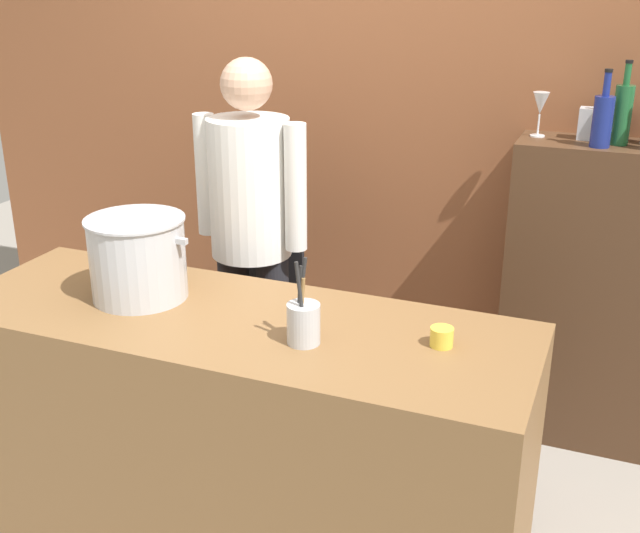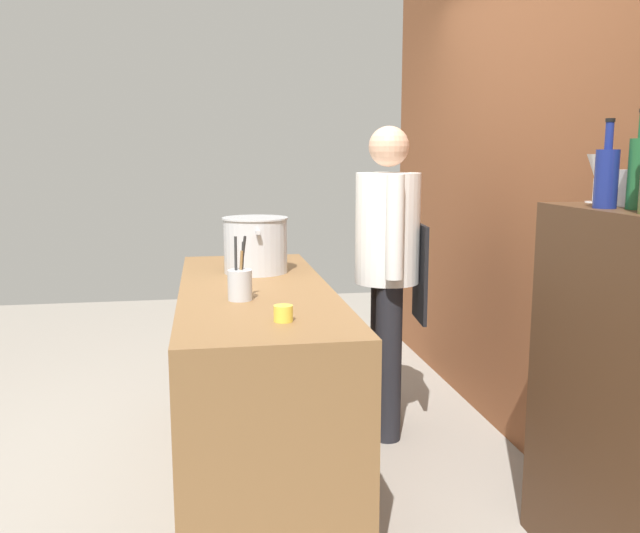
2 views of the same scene
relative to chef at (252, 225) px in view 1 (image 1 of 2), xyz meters
The scene contains 12 objects.
brick_back_panel 0.91m from the chef, 66.23° to the left, with size 4.40×0.10×3.00m, color brown.
prep_counter 0.94m from the chef, 67.89° to the right, with size 2.00×0.70×0.90m, color brown.
bar_cabinet 1.50m from the chef, 18.31° to the left, with size 0.76×0.32×1.33m, color #472D1C.
chef is the anchor object (origin of this frame).
stockpot_large 0.70m from the chef, 97.49° to the right, with size 0.40×0.35×0.29m.
utensil_crock 1.00m from the chef, 54.31° to the right, with size 0.10×0.10×0.27m.
butter_jar 1.20m from the chef, 34.34° to the right, with size 0.07×0.07×0.06m, color yellow.
wine_bottle_cobalt 1.46m from the chef, 15.92° to the left, with size 0.08×0.08×0.30m.
wine_bottle_green 1.55m from the chef, 17.96° to the left, with size 0.07×0.07×0.33m.
wine_glass_tall 1.29m from the chef, 24.49° to the left, with size 0.07×0.07×0.18m.
spice_tin_navy 1.56m from the chef, 21.73° to the left, with size 0.08×0.08×0.12m, color navy.
spice_tin_silver 1.44m from the chef, 21.85° to the left, with size 0.07×0.07×0.13m, color #B2B2B7.
Camera 1 is at (1.16, -2.10, 2.00)m, focal length 44.21 mm.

